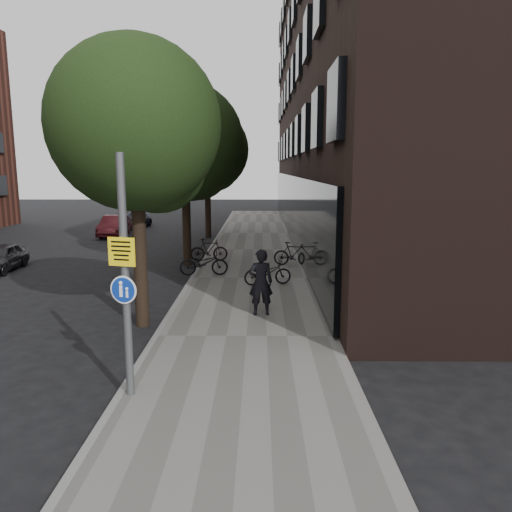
{
  "coord_description": "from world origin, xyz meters",
  "views": [
    {
      "loc": [
        0.57,
        -8.47,
        4.21
      ],
      "look_at": [
        0.48,
        4.06,
        2.0
      ],
      "focal_mm": 35.0,
      "sensor_mm": 36.0,
      "label": 1
    }
  ],
  "objects_px": {
    "parked_bike_facade_near": "(268,272)",
    "pedestrian": "(261,282)",
    "signpost": "(125,277)",
    "parked_car_near": "(0,258)"
  },
  "relations": [
    {
      "from": "parked_bike_facade_near",
      "to": "parked_car_near",
      "type": "xyz_separation_m",
      "value": [
        -11.05,
        2.96,
        -0.01
      ]
    },
    {
      "from": "parked_car_near",
      "to": "signpost",
      "type": "bearing_deg",
      "value": -57.14
    },
    {
      "from": "signpost",
      "to": "pedestrian",
      "type": "distance_m",
      "value": 5.73
    },
    {
      "from": "pedestrian",
      "to": "parked_bike_facade_near",
      "type": "distance_m",
      "value": 3.73
    },
    {
      "from": "pedestrian",
      "to": "signpost",
      "type": "bearing_deg",
      "value": 58.63
    },
    {
      "from": "pedestrian",
      "to": "parked_car_near",
      "type": "distance_m",
      "value": 12.69
    },
    {
      "from": "signpost",
      "to": "pedestrian",
      "type": "xyz_separation_m",
      "value": [
        2.4,
        5.05,
        -1.26
      ]
    },
    {
      "from": "signpost",
      "to": "pedestrian",
      "type": "height_order",
      "value": "signpost"
    },
    {
      "from": "parked_bike_facade_near",
      "to": "parked_car_near",
      "type": "height_order",
      "value": "parked_car_near"
    },
    {
      "from": "parked_bike_facade_near",
      "to": "pedestrian",
      "type": "bearing_deg",
      "value": 163.74
    }
  ]
}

